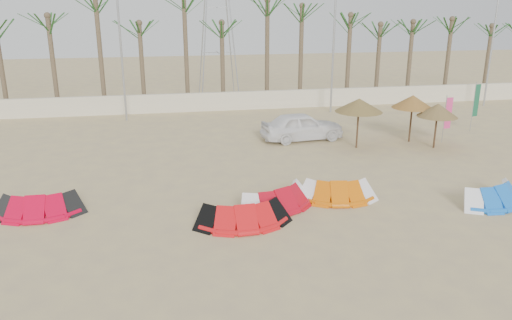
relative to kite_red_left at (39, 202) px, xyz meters
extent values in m
plane|color=tan|center=(8.27, -5.20, -0.42)|extent=(120.00, 120.00, 0.00)
cube|color=beige|center=(8.27, 16.80, 0.23)|extent=(60.00, 0.30, 1.30)
cylinder|color=brown|center=(-5.73, 18.30, 2.83)|extent=(0.32, 0.32, 6.50)
cylinder|color=brown|center=(4.27, 18.30, 2.83)|extent=(0.32, 0.32, 6.50)
ellipsoid|color=#194719|center=(4.27, 18.30, 6.08)|extent=(4.00, 4.00, 2.40)
cylinder|color=brown|center=(14.27, 18.30, 2.83)|extent=(0.32, 0.32, 6.50)
ellipsoid|color=#194719|center=(14.27, 18.30, 6.08)|extent=(4.00, 4.00, 2.40)
cylinder|color=brown|center=(24.27, 18.30, 2.83)|extent=(0.32, 0.32, 6.50)
ellipsoid|color=#194719|center=(24.27, 18.30, 6.08)|extent=(4.00, 4.00, 2.40)
cylinder|color=brown|center=(32.27, 18.30, 2.83)|extent=(0.32, 0.32, 6.50)
cylinder|color=#A5A8AD|center=(2.27, 14.80, 5.08)|extent=(0.14, 0.14, 11.00)
cylinder|color=#A5A8AD|center=(16.27, 14.80, 5.08)|extent=(0.14, 0.14, 11.00)
cylinder|color=#A5A8AD|center=(28.27, 14.80, 5.08)|extent=(0.14, 0.14, 11.00)
cylinder|color=red|center=(0.00, -0.31, -0.32)|extent=(2.85, 0.23, 0.20)
cube|color=black|center=(-1.28, -0.21, -0.17)|extent=(0.61, 1.11, 0.40)
cube|color=black|center=(1.28, -0.21, -0.17)|extent=(0.61, 1.11, 0.40)
cylinder|color=red|center=(7.20, -2.50, -0.32)|extent=(2.99, 0.34, 0.20)
cube|color=black|center=(5.86, -2.40, -0.17)|extent=(0.65, 1.13, 0.40)
cube|color=black|center=(8.55, -2.40, -0.17)|extent=(0.65, 1.13, 0.40)
cylinder|color=#BB091A|center=(8.76, -1.24, -0.32)|extent=(2.75, 1.46, 0.20)
cube|color=white|center=(7.43, -1.14, -0.17)|extent=(1.02, 1.25, 0.40)
cube|color=white|center=(10.08, -1.14, -0.17)|extent=(1.02, 1.25, 0.40)
cylinder|color=#DE6306|center=(11.19, -0.94, -0.32)|extent=(2.69, 0.65, 0.20)
cube|color=white|center=(9.98, -0.84, -0.17)|extent=(0.78, 1.19, 0.40)
cube|color=white|center=(12.40, -0.84, -0.17)|extent=(0.78, 1.19, 0.40)
cylinder|color=blue|center=(16.97, -2.50, -0.32)|extent=(2.63, 1.00, 0.20)
cube|color=white|center=(15.76, -2.40, -0.17)|extent=(0.90, 1.23, 0.40)
cylinder|color=#4C331E|center=(14.71, 5.96, 0.86)|extent=(0.10, 0.10, 2.55)
cone|color=olive|center=(14.71, 5.96, 1.89)|extent=(2.50, 2.50, 0.70)
cylinder|color=#4C331E|center=(18.75, 5.16, 0.73)|extent=(0.10, 0.10, 2.29)
cone|color=olive|center=(18.75, 5.16, 1.62)|extent=(2.10, 2.10, 0.70)
cylinder|color=#4C331E|center=(18.04, 6.54, 0.84)|extent=(0.10, 0.10, 2.51)
cone|color=#9D692E|center=(18.04, 6.54, 1.84)|extent=(2.23, 2.23, 0.70)
cylinder|color=#A5A8AD|center=(19.75, 6.05, 0.91)|extent=(0.04, 0.04, 2.65)
cube|color=#E3377F|center=(19.97, 6.05, 1.22)|extent=(0.42, 0.07, 1.72)
cylinder|color=#A5A8AD|center=(22.80, 8.11, 1.07)|extent=(0.04, 0.04, 2.97)
cube|color=#175839|center=(23.02, 8.11, 1.42)|extent=(0.41, 0.12, 1.93)
imported|color=white|center=(12.26, 8.00, 0.37)|extent=(4.78, 2.34, 1.57)
camera|label=1|loc=(4.69, -18.19, 7.06)|focal=35.00mm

